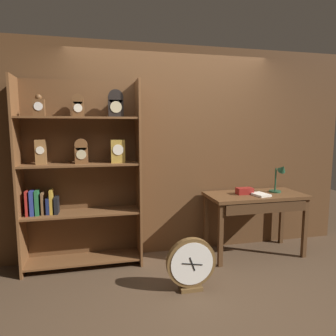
# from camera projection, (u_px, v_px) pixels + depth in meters

# --- Properties ---
(ground_plane) EXTENTS (10.00, 10.00, 0.00)m
(ground_plane) POSITION_uv_depth(u_px,v_px,m) (202.00, 301.00, 2.82)
(ground_plane) COLOR #4C3826
(back_wood_panel) EXTENTS (4.80, 0.05, 2.60)m
(back_wood_panel) POSITION_uv_depth(u_px,v_px,m) (171.00, 152.00, 3.82)
(back_wood_panel) COLOR brown
(back_wood_panel) RESTS_ON ground
(bookshelf) EXTENTS (1.32, 0.36, 2.13)m
(bookshelf) POSITION_uv_depth(u_px,v_px,m) (81.00, 173.00, 3.41)
(bookshelf) COLOR brown
(bookshelf) RESTS_ON ground
(workbench) EXTENTS (1.21, 0.58, 0.78)m
(workbench) POSITION_uv_depth(u_px,v_px,m) (256.00, 202.00, 3.76)
(workbench) COLOR brown
(workbench) RESTS_ON ground
(desk_lamp) EXTENTS (0.18, 0.19, 0.37)m
(desk_lamp) POSITION_uv_depth(u_px,v_px,m) (280.00, 176.00, 3.82)
(desk_lamp) COLOR #1E472D
(desk_lamp) RESTS_ON workbench
(toolbox_small) EXTENTS (0.20, 0.11, 0.08)m
(toolbox_small) POSITION_uv_depth(u_px,v_px,m) (245.00, 191.00, 3.74)
(toolbox_small) COLOR maroon
(toolbox_small) RESTS_ON workbench
(open_repair_manual) EXTENTS (0.20, 0.25, 0.02)m
(open_repair_manual) POSITION_uv_depth(u_px,v_px,m) (260.00, 195.00, 3.67)
(open_repair_manual) COLOR silver
(open_repair_manual) RESTS_ON workbench
(round_clock_large) EXTENTS (0.50, 0.11, 0.54)m
(round_clock_large) POSITION_uv_depth(u_px,v_px,m) (191.00, 264.00, 2.96)
(round_clock_large) COLOR brown
(round_clock_large) RESTS_ON ground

